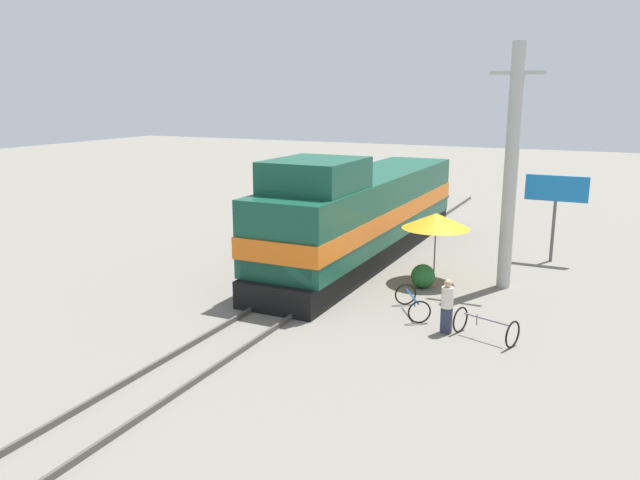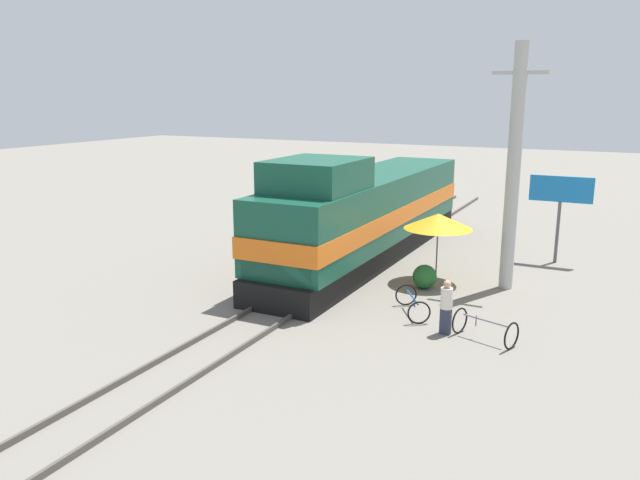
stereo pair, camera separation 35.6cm
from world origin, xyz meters
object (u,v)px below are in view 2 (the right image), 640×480
(vendor_umbrella, at_px, (438,221))
(person_bystander, at_px, (446,305))
(locomotive, at_px, (364,215))
(bicycle_spare, at_px, (412,303))
(utility_pole, at_px, (514,168))
(billboard_sign, at_px, (561,196))
(bicycle, at_px, (485,328))

(vendor_umbrella, distance_m, person_bystander, 5.26)
(locomotive, height_order, bicycle_spare, locomotive)
(utility_pole, xyz_separation_m, billboard_sign, (1.14, 4.36, -1.49))
(bicycle, distance_m, bicycle_spare, 2.71)
(person_bystander, height_order, bicycle_spare, person_bystander)
(vendor_umbrella, relative_size, person_bystander, 1.59)
(locomotive, relative_size, bicycle_spare, 8.55)
(bicycle, height_order, bicycle_spare, bicycle)
(utility_pole, height_order, person_bystander, utility_pole)
(person_bystander, distance_m, bicycle_spare, 1.82)
(utility_pole, distance_m, bicycle_spare, 5.97)
(utility_pole, relative_size, vendor_umbrella, 3.31)
(locomotive, xyz_separation_m, bicycle, (6.32, -6.47, -1.48))
(billboard_sign, distance_m, person_bystander, 9.91)
(person_bystander, bearing_deg, bicycle_spare, 140.66)
(utility_pole, height_order, vendor_umbrella, utility_pole)
(vendor_umbrella, bearing_deg, bicycle, -59.84)
(utility_pole, relative_size, billboard_sign, 2.38)
(bicycle, bearing_deg, bicycle_spare, -96.27)
(person_bystander, bearing_deg, utility_pole, 82.32)
(utility_pole, relative_size, person_bystander, 5.25)
(vendor_umbrella, xyz_separation_m, person_bystander, (1.69, -4.78, -1.39))
(locomotive, distance_m, bicycle_spare, 6.74)
(billboard_sign, xyz_separation_m, bicycle_spare, (-3.20, -8.45, -2.35))
(person_bystander, bearing_deg, locomotive, 129.02)
(locomotive, bearing_deg, vendor_umbrella, -25.09)
(bicycle_spare, bearing_deg, person_bystander, -71.51)
(locomotive, bearing_deg, bicycle, -45.66)
(bicycle, bearing_deg, person_bystander, -73.11)
(utility_pole, xyz_separation_m, vendor_umbrella, (-2.39, -0.41, -1.96))
(billboard_sign, relative_size, person_bystander, 2.21)
(billboard_sign, bearing_deg, vendor_umbrella, -126.53)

